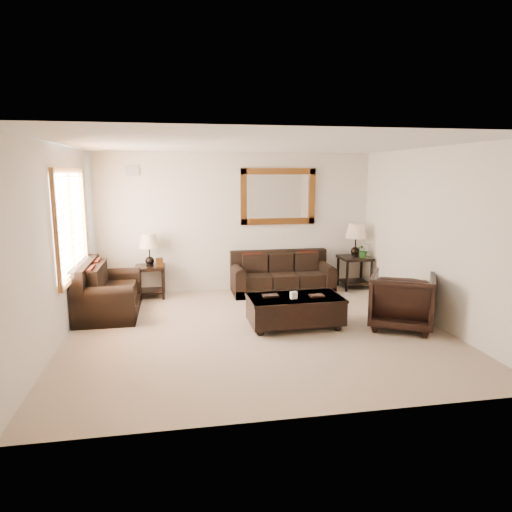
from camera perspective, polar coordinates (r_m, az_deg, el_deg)
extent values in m
cube|color=tan|center=(6.88, 0.15, -9.27)|extent=(5.50, 5.00, 0.01)
cube|color=white|center=(6.49, 0.17, 13.81)|extent=(5.50, 5.00, 0.01)
cube|color=beige|center=(9.00, -2.71, 4.22)|extent=(5.50, 0.01, 2.70)
cube|color=beige|center=(4.15, 6.38, -3.03)|extent=(5.50, 0.01, 2.70)
cube|color=beige|center=(6.63, -23.91, 1.16)|extent=(0.01, 5.00, 2.70)
cube|color=beige|center=(7.54, 21.21, 2.35)|extent=(0.01, 5.00, 2.70)
cube|color=white|center=(7.48, -22.31, 3.76)|extent=(0.01, 1.80, 1.50)
cube|color=brown|center=(7.43, -22.47, 9.83)|extent=(0.06, 1.96, 0.08)
cube|color=brown|center=(7.59, -21.65, -2.16)|extent=(0.06, 1.96, 0.08)
cube|color=brown|center=(6.56, -23.69, 2.84)|extent=(0.06, 0.08, 1.50)
cube|color=brown|center=(8.39, -20.77, 4.49)|extent=(0.06, 0.08, 1.50)
cube|color=brown|center=(7.47, -22.05, 3.77)|extent=(0.05, 0.05, 1.50)
cube|color=#4F260F|center=(9.08, 2.79, 7.44)|extent=(1.50, 0.06, 1.10)
cube|color=white|center=(9.10, 2.77, 7.44)|extent=(1.26, 0.01, 0.86)
cube|color=#999999|center=(8.88, -15.20, 10.26)|extent=(0.25, 0.02, 0.18)
cube|color=black|center=(8.96, 3.27, -4.08)|extent=(1.94, 0.84, 0.16)
cube|color=black|center=(9.15, 2.84, -0.46)|extent=(1.94, 0.19, 0.40)
cube|color=black|center=(8.79, 0.02, -3.01)|extent=(0.50, 0.69, 0.24)
cube|color=black|center=(8.89, 3.31, -2.87)|extent=(0.50, 0.69, 0.24)
cube|color=black|center=(9.02, 6.51, -2.73)|extent=(0.50, 0.69, 0.24)
cube|color=black|center=(8.76, -2.29, -3.36)|extent=(0.19, 0.84, 0.47)
cylinder|color=black|center=(8.71, -2.30, -1.87)|extent=(0.19, 0.82, 0.19)
cube|color=black|center=(9.16, 8.61, -2.87)|extent=(0.19, 0.84, 0.47)
cylinder|color=black|center=(9.11, 8.65, -1.44)|extent=(0.19, 0.82, 0.19)
cube|color=#55150B|center=(8.88, -0.48, -0.80)|extent=(0.37, 0.16, 0.38)
cube|color=#55150B|center=(9.14, 6.52, -0.56)|extent=(0.37, 0.16, 0.38)
cube|color=black|center=(8.01, -17.78, -6.25)|extent=(0.93, 1.57, 0.18)
cube|color=black|center=(7.93, -20.57, -2.31)|extent=(0.22, 1.57, 0.44)
cube|color=black|center=(7.68, -17.99, -5.27)|extent=(0.76, 0.55, 0.26)
cube|color=black|center=(8.22, -17.47, -4.22)|extent=(0.76, 0.55, 0.26)
cube|color=black|center=(7.32, -18.53, -6.46)|extent=(0.93, 0.22, 0.52)
cylinder|color=black|center=(7.25, -18.65, -4.49)|extent=(0.91, 0.22, 0.22)
cube|color=black|center=(8.61, -17.27, -3.89)|extent=(0.93, 0.22, 0.52)
cylinder|color=black|center=(8.55, -17.36, -2.20)|extent=(0.91, 0.22, 0.22)
cube|color=#55150B|center=(7.58, -19.66, -2.85)|extent=(0.18, 0.41, 0.42)
cube|color=#55150B|center=(8.22, -18.92, -1.81)|extent=(0.18, 0.41, 0.42)
cube|color=black|center=(8.75, -13.10, -1.39)|extent=(0.55, 0.55, 0.05)
cube|color=black|center=(8.85, -12.98, -4.25)|extent=(0.46, 0.46, 0.03)
cylinder|color=black|center=(8.60, -14.64, -3.69)|extent=(0.05, 0.05, 0.55)
cylinder|color=black|center=(8.57, -11.53, -3.60)|extent=(0.05, 0.05, 0.55)
cylinder|color=black|center=(9.05, -14.43, -2.98)|extent=(0.05, 0.05, 0.55)
cylinder|color=black|center=(9.03, -11.47, -2.90)|extent=(0.05, 0.05, 0.55)
sphere|color=black|center=(8.72, -13.13, -0.59)|extent=(0.17, 0.17, 0.17)
cylinder|color=black|center=(8.69, -13.18, 0.56)|extent=(0.02, 0.02, 0.36)
cone|color=#D2AE8C|center=(8.66, -13.23, 1.86)|extent=(0.38, 0.38, 0.26)
cube|color=#4F260F|center=(8.62, -11.97, -0.78)|extent=(0.15, 0.10, 0.17)
cube|color=black|center=(9.40, 12.27, -0.23)|extent=(0.60, 0.60, 0.05)
cube|color=black|center=(9.50, 12.15, -3.15)|extent=(0.51, 0.51, 0.03)
cylinder|color=black|center=(9.14, 11.32, -2.57)|extent=(0.05, 0.05, 0.60)
cylinder|color=black|center=(9.34, 14.23, -2.42)|extent=(0.05, 0.05, 0.60)
cylinder|color=black|center=(9.60, 10.21, -1.91)|extent=(0.05, 0.05, 0.60)
cylinder|color=black|center=(9.79, 13.01, -1.78)|extent=(0.05, 0.05, 0.60)
sphere|color=black|center=(9.38, 12.30, 0.58)|extent=(0.18, 0.18, 0.18)
cylinder|color=black|center=(9.35, 12.34, 1.76)|extent=(0.03, 0.03, 0.39)
cone|color=#D2AE8C|center=(9.32, 12.39, 3.08)|extent=(0.41, 0.41, 0.28)
sphere|color=black|center=(6.65, 0.53, -9.48)|extent=(0.13, 0.13, 0.13)
sphere|color=black|center=(6.95, 10.15, -8.76)|extent=(0.13, 0.13, 0.13)
sphere|color=black|center=(7.15, -0.27, -8.06)|extent=(0.13, 0.13, 0.13)
sphere|color=black|center=(7.43, 8.73, -7.47)|extent=(0.13, 0.13, 0.13)
cube|color=black|center=(6.95, 4.90, -6.62)|extent=(1.40, 0.77, 0.39)
cube|color=black|center=(6.90, 4.92, -5.25)|extent=(1.42, 0.79, 0.04)
cube|color=black|center=(6.86, 1.79, -5.00)|extent=(0.24, 0.16, 0.03)
cube|color=black|center=(6.93, 7.59, -4.94)|extent=(0.22, 0.15, 0.03)
cube|color=white|center=(6.77, 4.73, -4.90)|extent=(0.11, 0.09, 0.11)
imported|color=black|center=(7.22, 17.78, -4.99)|extent=(1.20, 1.17, 0.92)
imported|color=#21501B|center=(9.33, 13.29, 0.54)|extent=(0.29, 0.32, 0.23)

